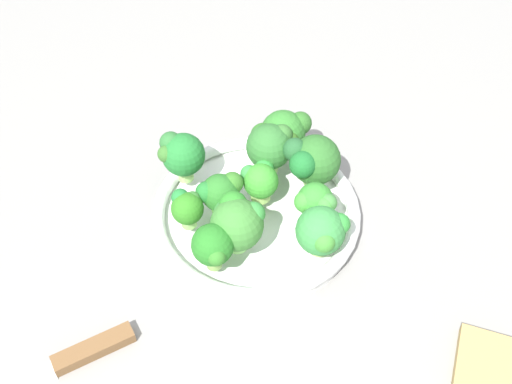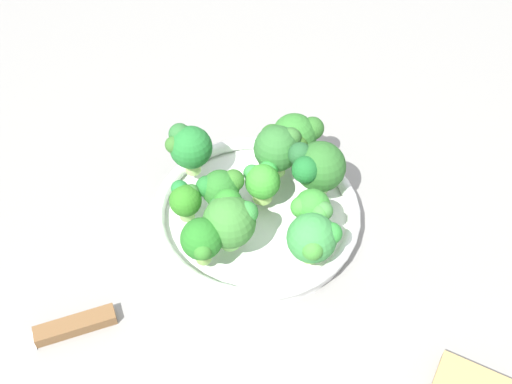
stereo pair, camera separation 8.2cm
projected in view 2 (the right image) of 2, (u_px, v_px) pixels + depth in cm
name	position (u px, v px, depth cm)	size (l,w,h in cm)	color
ground_plane	(248.00, 206.00, 90.70)	(130.00, 130.00, 2.50)	gray
bowl	(256.00, 214.00, 85.93)	(28.06, 28.06, 3.18)	white
broccoli_floret_0	(262.00, 181.00, 83.64)	(4.93, 5.41, 5.61)	#A1C965
broccoli_floret_1	(312.00, 209.00, 79.52)	(5.25, 5.17, 6.25)	#7EBF4F
broccoli_floret_2	(278.00, 147.00, 85.88)	(6.44, 6.66, 7.66)	#9DD16A
broccoli_floret_3	(229.00, 219.00, 77.62)	(6.62, 7.17, 7.69)	#8FD86E
broccoli_floret_4	(220.00, 188.00, 82.60)	(6.35, 4.99, 5.74)	#84CF59
broccoli_floret_5	(313.00, 239.00, 76.61)	(6.74, 6.61, 6.79)	#9FC864
broccoli_floret_6	(317.00, 167.00, 83.39)	(7.73, 6.97, 7.81)	#84B060
broccoli_floret_7	(189.00, 147.00, 85.80)	(6.33, 5.86, 7.49)	#A1D26F
broccoli_floret_8	(202.00, 241.00, 75.88)	(5.19, 5.72, 6.79)	#8EBE5B
broccoli_floret_9	(185.00, 199.00, 81.43)	(4.21, 4.52, 5.31)	#8FC865
broccoli_floret_10	(296.00, 136.00, 88.19)	(7.34, 7.23, 6.96)	#82D067
knife	(35.00, 338.00, 74.79)	(25.77, 11.50, 1.50)	silver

